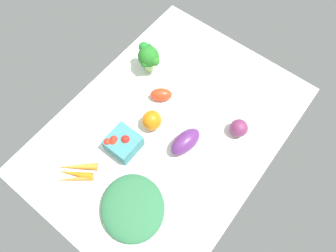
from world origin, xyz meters
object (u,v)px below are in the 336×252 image
object	(u,v)px
broccoli_head	(148,57)
red_onion_near_basket	(239,128)
bell_pepper_orange	(152,120)
roma_tomato	(161,95)
leafy_greens_clump	(133,208)
berry_basket	(123,143)
eggplant	(185,142)
carrot_bunch	(76,172)

from	to	relation	value
broccoli_head	red_onion_near_basket	world-z (taller)	broccoli_head
bell_pepper_orange	red_onion_near_basket	world-z (taller)	bell_pepper_orange
bell_pepper_orange	roma_tomato	size ratio (longest dim) A/B	0.94
broccoli_head	red_onion_near_basket	size ratio (longest dim) A/B	1.88
roma_tomato	red_onion_near_basket	bearing A→B (deg)	153.79
leafy_greens_clump	bell_pepper_orange	size ratio (longest dim) A/B	2.88
berry_basket	eggplant	xyz separation A→B (cm)	(-14.48, 17.67, -0.11)
carrot_bunch	roma_tomato	world-z (taller)	roma_tomato
berry_basket	leafy_greens_clump	bearing A→B (deg)	49.52
red_onion_near_basket	carrot_bunch	bearing A→B (deg)	-36.73
berry_basket	roma_tomato	xyz separation A→B (cm)	(-25.12, -2.07, -1.07)
carrot_bunch	broccoli_head	bearing A→B (deg)	-170.95
bell_pepper_orange	berry_basket	bearing A→B (deg)	-11.50
carrot_bunch	roma_tomato	size ratio (longest dim) A/B	1.73
leafy_greens_clump	broccoli_head	bearing A→B (deg)	-145.99
broccoli_head	carrot_bunch	world-z (taller)	broccoli_head
broccoli_head	leafy_greens_clump	distance (cm)	58.54
roma_tomato	eggplant	bearing A→B (deg)	114.85
broccoli_head	bell_pepper_orange	bearing A→B (deg)	41.78
broccoli_head	carrot_bunch	xyz separation A→B (cm)	(51.21, 8.15, -7.01)
broccoli_head	leafy_greens_clump	size ratio (longest dim) A/B	0.55
berry_basket	roma_tomato	size ratio (longest dim) A/B	1.25
red_onion_near_basket	carrot_bunch	size ratio (longest dim) A/B	0.46
leafy_greens_clump	bell_pepper_orange	bearing A→B (deg)	-152.31
carrot_bunch	eggplant	bearing A→B (deg)	143.22
berry_basket	bell_pepper_orange	distance (cm)	13.75
bell_pepper_orange	roma_tomato	world-z (taller)	bell_pepper_orange
red_onion_near_basket	leafy_greens_clump	bearing A→B (deg)	-14.85
eggplant	red_onion_near_basket	size ratio (longest dim) A/B	1.91
bell_pepper_orange	red_onion_near_basket	xyz separation A→B (cm)	(-17.67, 27.31, -0.64)
berry_basket	bell_pepper_orange	xyz separation A→B (cm)	(-13.47, 2.74, 0.42)
berry_basket	bell_pepper_orange	bearing A→B (deg)	168.50
eggplant	red_onion_near_basket	bearing A→B (deg)	-27.29
eggplant	carrot_bunch	distance (cm)	40.71
broccoli_head	carrot_bunch	bearing A→B (deg)	9.05
broccoli_head	carrot_bunch	size ratio (longest dim) A/B	0.86
leafy_greens_clump	roma_tomato	world-z (taller)	same
eggplant	carrot_bunch	size ratio (longest dim) A/B	0.87
roma_tomato	broccoli_head	bearing A→B (deg)	-68.99
berry_basket	carrot_bunch	xyz separation A→B (cm)	(18.07, -6.67, -2.36)
berry_basket	leafy_greens_clump	world-z (taller)	berry_basket
leafy_greens_clump	bell_pepper_orange	distance (cm)	32.38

